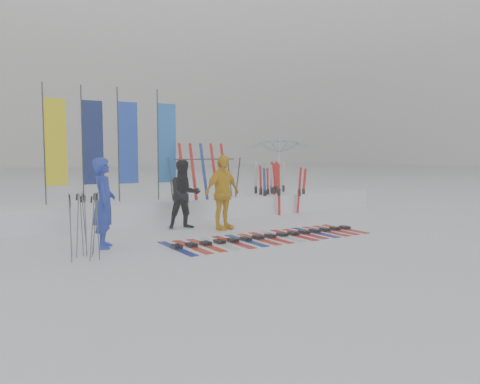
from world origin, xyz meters
TOP-DOWN VIEW (x-y plane):
  - ground at (0.00, 0.00)m, footprint 120.00×120.00m
  - snow_bank at (0.00, 4.60)m, footprint 14.00×1.60m
  - person_blue at (-3.22, 1.42)m, footprint 0.65×0.79m
  - person_black at (-0.74, 2.83)m, footprint 0.95×0.78m
  - person_yellow at (0.01, 2.16)m, footprint 1.20×0.73m
  - tent_canopy at (4.89, 6.28)m, footprint 3.35×3.39m
  - ski_row at (0.35, 0.52)m, footprint 4.88×1.70m
  - pole_cluster at (-3.75, 0.70)m, footprint 0.64×0.76m
  - feather_flags at (-2.03, 4.81)m, footprint 3.65×0.28m
  - ski_rack at (0.58, 4.20)m, footprint 2.04×0.80m
  - upright_skis at (3.23, 4.31)m, footprint 1.66×1.15m

SIDE VIEW (x-z plane):
  - ground at x=0.00m, z-range 0.00..0.00m
  - ski_row at x=0.35m, z-range 0.00..0.07m
  - snow_bank at x=0.00m, z-range 0.00..0.60m
  - pole_cluster at x=-3.75m, z-range -0.02..1.22m
  - upright_skis at x=3.23m, z-range -0.05..1.63m
  - person_black at x=-0.74m, z-range 0.00..1.79m
  - person_blue at x=-3.22m, z-range 0.00..1.87m
  - person_yellow at x=0.01m, z-range 0.00..1.91m
  - tent_canopy at x=4.89m, z-range 0.00..2.59m
  - ski_rack at x=0.58m, z-range 0.77..2.00m
  - feather_flags at x=-2.03m, z-range 0.64..3.84m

